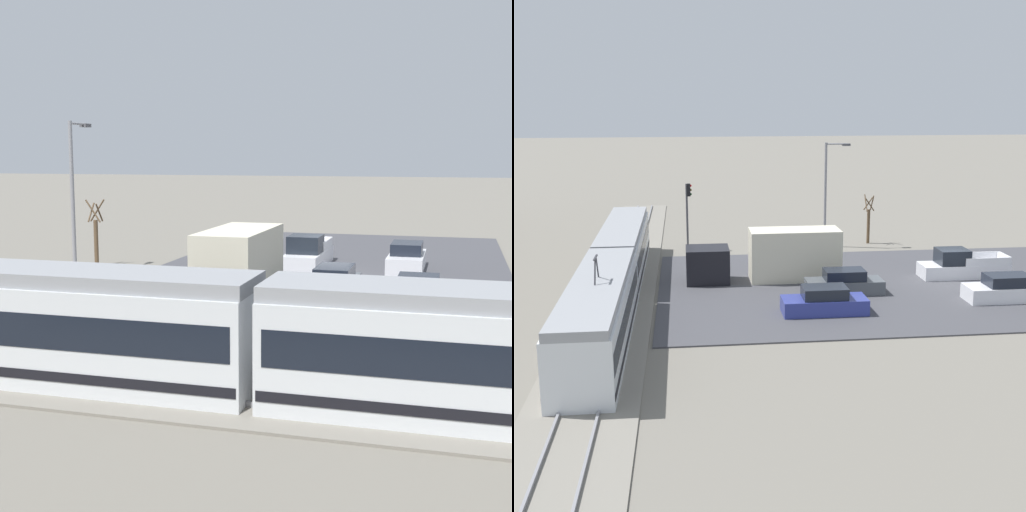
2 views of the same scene
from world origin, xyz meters
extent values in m
plane|color=slate|center=(0.00, 0.00, 0.00)|extent=(320.00, 320.00, 0.00)
cube|color=#424247|center=(0.00, 0.00, 0.04)|extent=(19.08, 36.10, 0.08)
cube|color=gray|center=(0.00, 20.44, 0.04)|extent=(68.52, 4.40, 0.08)
cube|color=gray|center=(0.00, 19.72, 0.15)|extent=(67.15, 0.10, 0.14)
cube|color=gray|center=(0.00, 21.16, 0.15)|extent=(67.15, 0.10, 0.14)
cube|color=silver|center=(-9.20, 20.44, 1.47)|extent=(14.44, 2.65, 2.79)
cube|color=black|center=(-9.20, 20.44, 1.81)|extent=(14.00, 2.68, 0.93)
cube|color=black|center=(-9.20, 20.44, 0.61)|extent=(14.29, 2.69, 0.27)
cube|color=gray|center=(-9.20, 20.44, 3.07)|extent=(14.44, 2.43, 0.40)
cube|color=silver|center=(5.59, 20.44, 1.47)|extent=(14.44, 2.65, 2.79)
cube|color=black|center=(5.59, 20.44, 1.81)|extent=(14.00, 2.68, 0.93)
cube|color=black|center=(5.59, 20.44, 0.61)|extent=(14.29, 2.69, 0.27)
cube|color=gray|center=(5.59, 20.44, 3.07)|extent=(14.44, 2.43, 0.40)
cylinder|color=#2D2D33|center=(-9.65, 20.44, 3.81)|extent=(0.66, 0.07, 1.15)
cylinder|color=#2D2D33|center=(-8.75, 20.44, 3.81)|extent=(0.66, 0.07, 1.15)
cube|color=#2D2D33|center=(-9.20, 20.44, 4.36)|extent=(1.10, 0.08, 0.06)
cube|color=black|center=(2.09, 15.03, 1.17)|extent=(2.42, 2.67, 2.18)
cube|color=beige|center=(2.09, 9.54, 1.69)|extent=(2.42, 5.66, 3.21)
cube|color=#196B38|center=(3.31, 9.54, 2.01)|extent=(0.02, 2.83, 0.80)
cube|color=silver|center=(1.37, -1.36, 0.52)|extent=(1.92, 5.64, 0.88)
cube|color=black|center=(1.37, -0.57, 1.44)|extent=(1.77, 1.92, 0.96)
cube|color=silver|center=(2.25, -2.54, 1.22)|extent=(0.12, 2.82, 0.52)
cube|color=silver|center=(0.48, -2.54, 1.22)|extent=(0.12, 2.82, 0.52)
cube|color=silver|center=(1.37, -4.06, 1.22)|extent=(1.77, 0.23, 0.52)
cube|color=red|center=(2.12, -4.15, 0.79)|extent=(0.14, 0.04, 0.18)
cube|color=silver|center=(-4.06, -1.78, 0.51)|extent=(1.90, 4.80, 0.86)
cube|color=black|center=(-4.06, -1.78, 1.26)|extent=(1.63, 2.49, 0.63)
cube|color=#4C5156|center=(-1.54, 7.14, 0.50)|extent=(1.78, 4.54, 0.83)
cube|color=black|center=(-1.54, 7.14, 1.22)|extent=(1.53, 2.36, 0.61)
cube|color=navy|center=(-5.22, 9.06, 0.50)|extent=(1.88, 4.56, 0.84)
cube|color=black|center=(-5.22, 9.06, 1.23)|extent=(1.61, 2.37, 0.62)
cylinder|color=#47474C|center=(12.16, 16.18, 2.52)|extent=(0.16, 0.16, 5.04)
cube|color=black|center=(12.16, 16.00, 4.57)|extent=(0.28, 0.22, 0.95)
sphere|color=red|center=(12.16, 15.88, 4.89)|extent=(0.18, 0.18, 0.18)
sphere|color=#3C2C06|center=(12.16, 15.88, 4.57)|extent=(0.18, 0.18, 0.18)
sphere|color=black|center=(12.16, 15.88, 4.25)|extent=(0.18, 0.18, 0.18)
cylinder|color=brown|center=(12.82, 1.95, 1.36)|extent=(0.24, 0.24, 2.71)
cylinder|color=brown|center=(13.07, 1.95, 3.14)|extent=(0.09, 0.77, 1.05)
cylinder|color=brown|center=(12.82, 2.20, 3.23)|extent=(0.93, 0.09, 1.27)
cylinder|color=brown|center=(12.57, 1.95, 3.14)|extent=(0.09, 0.77, 1.05)
cylinder|color=brown|center=(12.82, 1.70, 3.23)|extent=(0.93, 0.09, 1.27)
cylinder|color=gray|center=(12.08, 5.61, 4.01)|extent=(0.20, 0.20, 8.02)
cylinder|color=gray|center=(12.08, 4.81, 7.90)|extent=(0.12, 1.60, 0.12)
cube|color=#515156|center=(12.08, 4.06, 7.84)|extent=(0.36, 0.60, 0.18)
camera|label=1|loc=(-6.54, 37.69, 6.42)|focal=50.00mm
camera|label=2|loc=(-41.29, 16.41, 11.57)|focal=50.00mm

